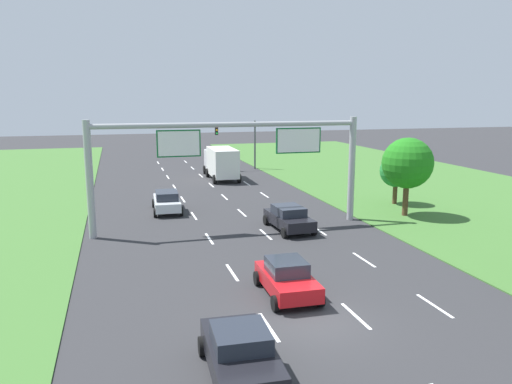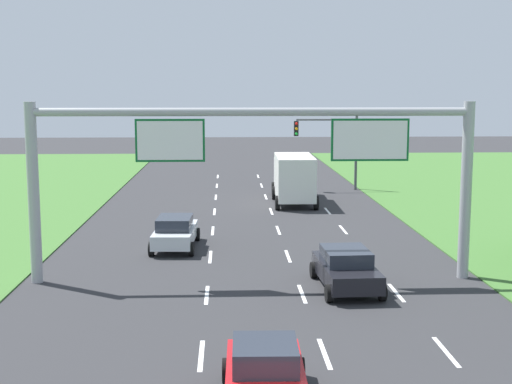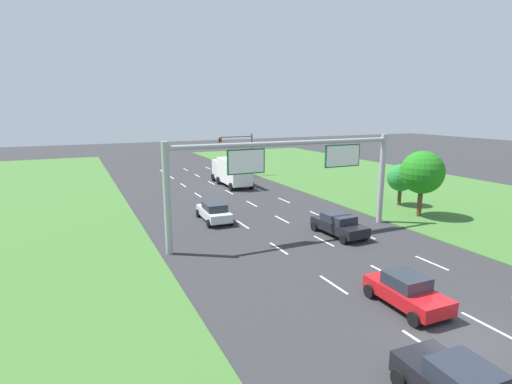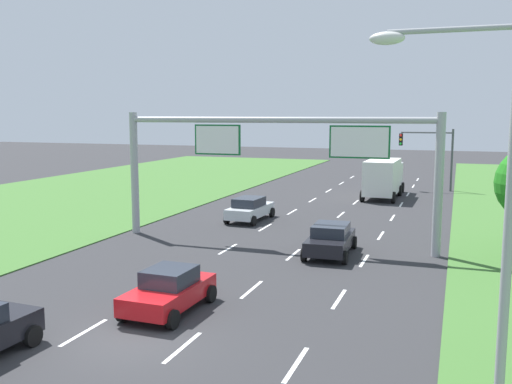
{
  "view_description": "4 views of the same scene",
  "coord_description": "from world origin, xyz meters",
  "px_view_note": "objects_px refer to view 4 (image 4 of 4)",
  "views": [
    {
      "loc": [
        -6.8,
        -16.24,
        8.3
      ],
      "look_at": [
        1.73,
        14.13,
        2.26
      ],
      "focal_mm": 35.0,
      "sensor_mm": 36.0,
      "label": 1
    },
    {
      "loc": [
        -1.02,
        -13.29,
        7.43
      ],
      "look_at": [
        0.18,
        15.01,
        3.37
      ],
      "focal_mm": 50.0,
      "sensor_mm": 36.0,
      "label": 2
    },
    {
      "loc": [
        -13.44,
        -9.71,
        8.92
      ],
      "look_at": [
        -0.78,
        17.6,
        2.6
      ],
      "focal_mm": 28.0,
      "sensor_mm": 36.0,
      "label": 3
    },
    {
      "loc": [
        9.24,
        -14.52,
        6.89
      ],
      "look_at": [
        -0.44,
        12.66,
        2.95
      ],
      "focal_mm": 40.0,
      "sensor_mm": 36.0,
      "label": 4
    }
  ],
  "objects_px": {
    "car_far_ahead": "(330,239)",
    "traffic_light_mast": "(430,148)",
    "box_truck": "(384,177)",
    "street_lamp": "(486,217)",
    "sign_gantry": "(276,153)",
    "car_near_red": "(250,209)",
    "car_mid_lane": "(169,290)"
  },
  "relations": [
    {
      "from": "box_truck",
      "to": "traffic_light_mast",
      "type": "relative_size",
      "value": 1.41
    },
    {
      "from": "car_far_ahead",
      "to": "sign_gantry",
      "type": "height_order",
      "value": "sign_gantry"
    },
    {
      "from": "car_far_ahead",
      "to": "sign_gantry",
      "type": "bearing_deg",
      "value": 154.56
    },
    {
      "from": "car_near_red",
      "to": "car_mid_lane",
      "type": "height_order",
      "value": "car_mid_lane"
    },
    {
      "from": "car_near_red",
      "to": "box_truck",
      "type": "distance_m",
      "value": 15.35
    },
    {
      "from": "car_near_red",
      "to": "car_mid_lane",
      "type": "bearing_deg",
      "value": -76.68
    },
    {
      "from": "sign_gantry",
      "to": "traffic_light_mast",
      "type": "height_order",
      "value": "sign_gantry"
    },
    {
      "from": "street_lamp",
      "to": "car_mid_lane",
      "type": "bearing_deg",
      "value": 146.79
    },
    {
      "from": "car_mid_lane",
      "to": "sign_gantry",
      "type": "relative_size",
      "value": 0.23
    },
    {
      "from": "car_mid_lane",
      "to": "car_far_ahead",
      "type": "bearing_deg",
      "value": 71.53
    },
    {
      "from": "car_near_red",
      "to": "car_far_ahead",
      "type": "height_order",
      "value": "car_near_red"
    },
    {
      "from": "car_mid_lane",
      "to": "car_far_ahead",
      "type": "xyz_separation_m",
      "value": [
        3.6,
        9.97,
        0.02
      ]
    },
    {
      "from": "car_near_red",
      "to": "sign_gantry",
      "type": "relative_size",
      "value": 0.26
    },
    {
      "from": "box_truck",
      "to": "traffic_light_mast",
      "type": "bearing_deg",
      "value": 61.43
    },
    {
      "from": "car_near_red",
      "to": "sign_gantry",
      "type": "distance_m",
      "value": 8.01
    },
    {
      "from": "car_far_ahead",
      "to": "traffic_light_mast",
      "type": "bearing_deg",
      "value": 80.47
    },
    {
      "from": "car_far_ahead",
      "to": "traffic_light_mast",
      "type": "xyz_separation_m",
      "value": [
        3.28,
        26.69,
        3.08
      ]
    },
    {
      "from": "box_truck",
      "to": "street_lamp",
      "type": "bearing_deg",
      "value": -79.28
    },
    {
      "from": "car_mid_lane",
      "to": "street_lamp",
      "type": "bearing_deg",
      "value": -31.84
    },
    {
      "from": "car_near_red",
      "to": "street_lamp",
      "type": "bearing_deg",
      "value": -58.45
    },
    {
      "from": "car_near_red",
      "to": "street_lamp",
      "type": "xyz_separation_m",
      "value": [
        13.19,
        -23.66,
        4.29
      ]
    },
    {
      "from": "sign_gantry",
      "to": "traffic_light_mast",
      "type": "distance_m",
      "value": 26.17
    },
    {
      "from": "car_near_red",
      "to": "box_truck",
      "type": "xyz_separation_m",
      "value": [
        6.89,
        13.68,
        0.94
      ]
    },
    {
      "from": "car_mid_lane",
      "to": "traffic_light_mast",
      "type": "distance_m",
      "value": 37.43
    },
    {
      "from": "car_near_red",
      "to": "sign_gantry",
      "type": "bearing_deg",
      "value": -55.65
    },
    {
      "from": "car_mid_lane",
      "to": "sign_gantry",
      "type": "height_order",
      "value": "sign_gantry"
    },
    {
      "from": "car_near_red",
      "to": "street_lamp",
      "type": "distance_m",
      "value": 27.43
    },
    {
      "from": "car_mid_lane",
      "to": "box_truck",
      "type": "relative_size",
      "value": 0.51
    },
    {
      "from": "car_far_ahead",
      "to": "box_truck",
      "type": "distance_m",
      "value": 20.93
    },
    {
      "from": "sign_gantry",
      "to": "car_far_ahead",
      "type": "bearing_deg",
      "value": -22.91
    },
    {
      "from": "car_mid_lane",
      "to": "car_near_red",
      "type": "bearing_deg",
      "value": 102.27
    },
    {
      "from": "car_far_ahead",
      "to": "traffic_light_mast",
      "type": "distance_m",
      "value": 27.07
    }
  ]
}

